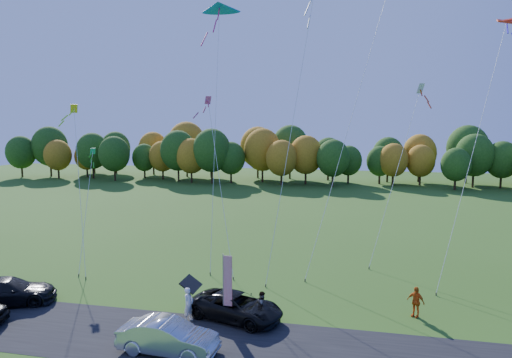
% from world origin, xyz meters
% --- Properties ---
extents(ground, '(160.00, 160.00, 0.00)m').
position_xyz_m(ground, '(0.00, 0.00, 0.00)').
color(ground, '#2B5115').
extents(asphalt_strip, '(90.00, 6.00, 0.01)m').
position_xyz_m(asphalt_strip, '(0.00, -4.00, 0.01)').
color(asphalt_strip, black).
rests_on(asphalt_strip, ground).
extents(tree_line, '(116.00, 12.00, 10.00)m').
position_xyz_m(tree_line, '(0.00, 55.00, 0.00)').
color(tree_line, '#1E4711').
rests_on(tree_line, ground).
extents(black_suv, '(5.77, 3.84, 1.47)m').
position_xyz_m(black_suv, '(0.41, -1.05, 0.74)').
color(black_suv, black).
rests_on(black_suv, ground).
extents(silver_sedan, '(4.91, 1.94, 1.59)m').
position_xyz_m(silver_sedan, '(-1.81, -5.34, 0.79)').
color(silver_sedan, silver).
rests_on(silver_sedan, ground).
extents(dark_truck_a, '(5.96, 4.41, 1.61)m').
position_xyz_m(dark_truck_a, '(-13.62, -1.95, 0.80)').
color(dark_truck_a, black).
rests_on(dark_truck_a, ground).
extents(person_tailgate_a, '(0.60, 0.78, 1.90)m').
position_xyz_m(person_tailgate_a, '(-2.10, -1.83, 0.95)').
color(person_tailgate_a, white).
rests_on(person_tailgate_a, ground).
extents(person_tailgate_b, '(0.74, 0.87, 1.58)m').
position_xyz_m(person_tailgate_b, '(1.82, -0.71, 0.79)').
color(person_tailgate_b, gray).
rests_on(person_tailgate_b, ground).
extents(person_east, '(1.09, 0.92, 1.75)m').
position_xyz_m(person_east, '(10.20, 1.41, 0.87)').
color(person_east, '#D35C13').
rests_on(person_east, ground).
extents(feather_flag, '(0.52, 0.08, 3.90)m').
position_xyz_m(feather_flag, '(0.05, -1.71, 2.38)').
color(feather_flag, '#999999').
rests_on(feather_flag, ground).
extents(kite_delta_blue, '(4.34, 12.68, 23.31)m').
position_xyz_m(kite_delta_blue, '(-4.62, 11.60, 11.30)').
color(kite_delta_blue, '#4C3F33').
rests_on(kite_delta_blue, ground).
extents(kite_parafoil_orange, '(8.58, 11.53, 27.40)m').
position_xyz_m(kite_parafoil_orange, '(6.90, 11.18, 13.50)').
color(kite_parafoil_orange, '#4C3F33').
rests_on(kite_parafoil_orange, ground).
extents(kite_delta_red, '(3.57, 10.64, 22.92)m').
position_xyz_m(kite_delta_red, '(2.15, 9.10, 11.24)').
color(kite_delta_red, '#4C3F33').
rests_on(kite_delta_red, ground).
extents(kite_parafoil_rainbow, '(6.71, 8.54, 18.70)m').
position_xyz_m(kite_parafoil_rainbow, '(14.58, 9.02, 9.23)').
color(kite_parafoil_rainbow, '#4C3F33').
rests_on(kite_parafoil_rainbow, ground).
extents(kite_diamond_yellow, '(5.29, 7.18, 12.72)m').
position_xyz_m(kite_diamond_yellow, '(-13.84, 6.23, 6.10)').
color(kite_diamond_yellow, '#4C3F33').
rests_on(kite_diamond_yellow, ground).
extents(kite_diamond_green, '(2.20, 5.73, 9.07)m').
position_xyz_m(kite_diamond_green, '(-13.20, 6.02, 4.42)').
color(kite_diamond_green, '#4C3F33').
rests_on(kite_diamond_green, ground).
extents(kite_diamond_white, '(4.64, 7.02, 14.49)m').
position_xyz_m(kite_diamond_white, '(9.86, 12.59, 6.94)').
color(kite_diamond_white, '#4C3F33').
rests_on(kite_diamond_white, ground).
extents(kite_diamond_pink, '(4.16, 6.38, 13.29)m').
position_xyz_m(kite_diamond_pink, '(-3.23, 8.01, 6.44)').
color(kite_diamond_pink, '#4C3F33').
rests_on(kite_diamond_pink, ground).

